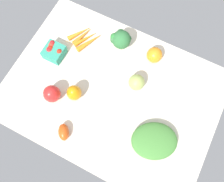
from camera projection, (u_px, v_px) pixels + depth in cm
name	position (u px, v px, depth cm)	size (l,w,h in cm)	color
tablecloth	(112.00, 93.00, 117.83)	(104.00, 76.00, 2.00)	beige
bell_pepper_red	(52.00, 94.00, 111.70)	(8.12, 8.12, 9.41)	red
heirloom_tomato_green	(137.00, 82.00, 114.34)	(7.92, 7.92, 7.92)	#99AA56
berry_basket	(54.00, 51.00, 120.46)	(9.61, 9.61, 6.51)	teal
heirloom_tomato_orange	(154.00, 55.00, 118.94)	(8.00, 8.00, 8.00)	orange
leafy_greens_clump	(154.00, 141.00, 106.57)	(16.99, 21.08, 5.78)	#437F36
broccoli_head	(121.00, 39.00, 118.05)	(10.23, 10.05, 12.19)	#96CC84
carrot_bunch	(85.00, 38.00, 125.09)	(17.07, 16.64, 2.94)	orange
roma_tomato	(64.00, 132.00, 108.25)	(7.75, 4.87, 4.87)	#D34A16
bell_pepper_orange	(74.00, 93.00, 111.91)	(7.02, 7.02, 9.29)	orange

